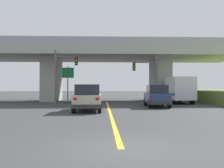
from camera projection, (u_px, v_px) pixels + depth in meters
ground at (106, 101)px, 33.88m from camera, size 160.00×160.00×0.00m
overpass_bridge at (106, 60)px, 33.95m from camera, size 35.28×10.16×7.58m
lane_divider_stripe at (110, 111)px, 19.37m from camera, size 0.20×23.76×0.01m
suv_lead at (88, 98)px, 19.55m from camera, size 2.06×4.74×2.02m
suv_crossing at (157, 96)px, 23.59m from camera, size 2.23×4.75×2.02m
box_truck at (177, 89)px, 29.04m from camera, size 2.33×6.54×2.92m
traffic_signal_nearside at (148, 73)px, 29.15m from camera, size 2.85×0.36×5.50m
traffic_signal_farside at (63, 70)px, 27.92m from camera, size 2.52×0.36×5.90m
highway_sign at (68, 76)px, 30.50m from camera, size 1.49×0.17×4.32m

